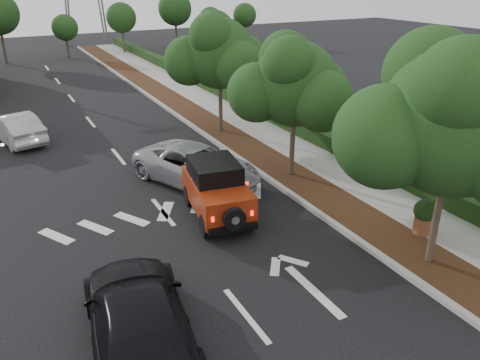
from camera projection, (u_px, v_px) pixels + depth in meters
ground at (246, 315)px, 11.27m from camera, size 120.00×120.00×0.00m
curb at (211, 139)px, 22.89m from camera, size 0.20×70.00×0.15m
planting_strip at (230, 136)px, 23.33m from camera, size 1.80×70.00×0.12m
sidewalk at (263, 131)px, 24.14m from camera, size 2.00×70.00×0.12m
hedge at (286, 121)px, 24.60m from camera, size 0.80×70.00×0.80m
transmission_tower at (89, 46)px, 52.59m from camera, size 7.00×4.00×28.00m
street_tree_near at (428, 264)px, 13.26m from camera, size 3.80×3.80×5.92m
street_tree_mid at (291, 176)px, 18.91m from camera, size 3.20×3.20×5.32m
street_tree_far at (221, 132)px, 24.16m from camera, size 3.40×3.40×5.62m
red_jeep at (216, 188)px, 15.61m from camera, size 2.15×3.84×1.90m
silver_suv_ahead at (196, 165)px, 18.04m from camera, size 4.36×5.85×1.48m
black_suv_oncoming at (139, 320)px, 9.99m from camera, size 2.89×5.54×1.53m
silver_sedan_oncoming at (15, 128)px, 22.52m from camera, size 2.54×4.58×1.43m
terracotta_planter at (425, 213)px, 14.31m from camera, size 0.69×0.69×1.20m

